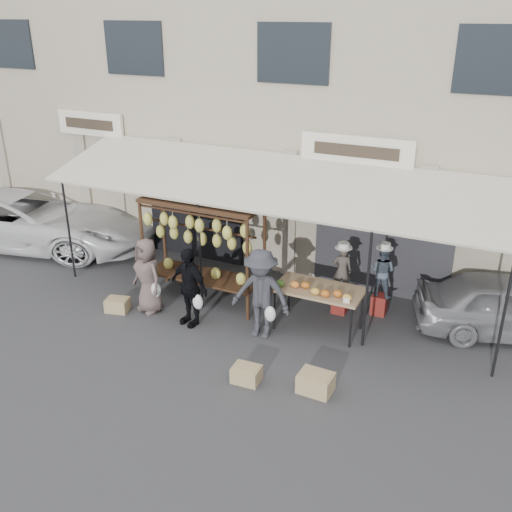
{
  "coord_description": "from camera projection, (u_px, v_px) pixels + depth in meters",
  "views": [
    {
      "loc": [
        4.67,
        -8.02,
        5.83
      ],
      "look_at": [
        0.15,
        1.4,
        1.3
      ],
      "focal_mm": 40.0,
      "sensor_mm": 36.0,
      "label": 1
    }
  ],
  "objects": [
    {
      "name": "van",
      "position": [
        15.0,
        207.0,
        15.01
      ],
      "size": [
        5.46,
        3.4,
        2.11
      ],
      "primitive_type": "imported",
      "rotation": [
        0.0,
        0.0,
        1.79
      ],
      "color": "white",
      "rests_on": "ground_plane"
    },
    {
      "name": "crate_near_b",
      "position": [
        316.0,
        383.0,
        9.4
      ],
      "size": [
        0.57,
        0.44,
        0.33
      ],
      "primitive_type": "cube",
      "rotation": [
        0.0,
        0.0,
        -0.03
      ],
      "color": "tan",
      "rests_on": "ground_plane"
    },
    {
      "name": "customer_left",
      "position": [
        148.0,
        276.0,
        11.71
      ],
      "size": [
        0.91,
        0.74,
        1.61
      ],
      "primitive_type": "imported",
      "rotation": [
        0.0,
        0.0,
        -0.34
      ],
      "color": "#564744",
      "rests_on": "ground_plane"
    },
    {
      "name": "awning",
      "position": [
        268.0,
        182.0,
        11.66
      ],
      "size": [
        10.0,
        2.35,
        2.92
      ],
      "color": "beige",
      "rests_on": "ground_plane"
    },
    {
      "name": "produce_table",
      "position": [
        318.0,
        291.0,
        10.93
      ],
      "size": [
        1.7,
        0.9,
        1.04
      ],
      "color": "#A2835B",
      "rests_on": "ground_plane"
    },
    {
      "name": "vendor_right",
      "position": [
        382.0,
        271.0,
        11.51
      ],
      "size": [
        0.58,
        0.49,
        1.08
      ],
      "primitive_type": "imported",
      "rotation": [
        0.0,
        0.0,
        2.98
      ],
      "color": "#434E5C",
      "rests_on": "stool_right"
    },
    {
      "name": "stool_right",
      "position": [
        379.0,
        304.0,
        11.81
      ],
      "size": [
        0.34,
        0.34,
        0.43
      ],
      "primitive_type": "cube",
      "rotation": [
        0.0,
        0.0,
        -0.12
      ],
      "color": "maroon",
      "rests_on": "ground_plane"
    },
    {
      "name": "shophouse",
      "position": [
        336.0,
        101.0,
        14.73
      ],
      "size": [
        24.0,
        6.15,
        7.3
      ],
      "color": "#A09585",
      "rests_on": "ground_plane"
    },
    {
      "name": "customer_right",
      "position": [
        261.0,
        294.0,
        10.74
      ],
      "size": [
        1.2,
        0.74,
        1.8
      ],
      "primitive_type": "imported",
      "rotation": [
        0.0,
        0.0,
        0.06
      ],
      "color": "#2F2F35",
      "rests_on": "ground_plane"
    },
    {
      "name": "vendor_left",
      "position": [
        342.0,
        271.0,
        11.57
      ],
      "size": [
        0.45,
        0.36,
        1.07
      ],
      "primitive_type": "imported",
      "rotation": [
        0.0,
        0.0,
        3.44
      ],
      "color": "#433C37",
      "rests_on": "stool_left"
    },
    {
      "name": "ground_plane",
      "position": [
        217.0,
        344.0,
        10.8
      ],
      "size": [
        90.0,
        90.0,
        0.0
      ],
      "primitive_type": "plane",
      "color": "#2D2D30"
    },
    {
      "name": "banana_rack",
      "position": [
        201.0,
        233.0,
        11.83
      ],
      "size": [
        2.6,
        0.9,
        2.24
      ],
      "color": "#331C11",
      "rests_on": "ground_plane"
    },
    {
      "name": "sedan",
      "position": [
        512.0,
        306.0,
        10.91
      ],
      "size": [
        3.86,
        2.46,
        1.22
      ],
      "primitive_type": "imported",
      "rotation": [
        0.0,
        0.0,
        1.88
      ],
      "color": "gray",
      "rests_on": "ground_plane"
    },
    {
      "name": "crate_near_a",
      "position": [
        246.0,
        374.0,
        9.67
      ],
      "size": [
        0.49,
        0.38,
        0.28
      ],
      "primitive_type": "cube",
      "rotation": [
        0.0,
        0.0,
        0.06
      ],
      "color": "tan",
      "rests_on": "ground_plane"
    },
    {
      "name": "crate_far",
      "position": [
        118.0,
        305.0,
        11.94
      ],
      "size": [
        0.54,
        0.46,
        0.28
      ],
      "primitive_type": "cube",
      "rotation": [
        0.0,
        0.0,
        0.26
      ],
      "color": "tan",
      "rests_on": "ground_plane"
    },
    {
      "name": "customer_mid",
      "position": [
        189.0,
        287.0,
        11.21
      ],
      "size": [
        1.02,
        0.63,
        1.63
      ],
      "primitive_type": "imported",
      "rotation": [
        0.0,
        0.0,
        -0.26
      ],
      "color": "black",
      "rests_on": "ground_plane"
    },
    {
      "name": "stool_left",
      "position": [
        340.0,
        303.0,
        11.86
      ],
      "size": [
        0.38,
        0.38,
        0.42
      ],
      "primitive_type": "cube",
      "rotation": [
        0.0,
        0.0,
        0.34
      ],
      "color": "maroon",
      "rests_on": "ground_plane"
    }
  ]
}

